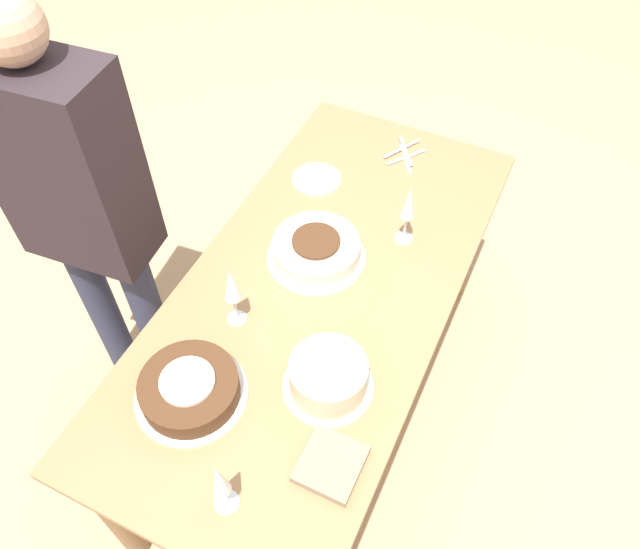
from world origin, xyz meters
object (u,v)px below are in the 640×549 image
object	(u,v)px
cake_front_chocolate	(190,388)
cake_back_decorated	(328,377)
cake_center_white	(316,250)
wine_glass_far	(220,481)
wine_glass_extra	(408,205)
wine_glass_near	(231,287)
person_cutting	(80,201)

from	to	relation	value
cake_front_chocolate	cake_back_decorated	xyz separation A→B (m)	(-0.18, 0.33, 0.02)
cake_center_white	cake_front_chocolate	world-z (taller)	cake_center_white
wine_glass_far	wine_glass_extra	size ratio (longest dim) A/B	0.96
wine_glass_extra	wine_glass_near	bearing A→B (deg)	-32.84
cake_center_white	person_cutting	distance (m)	0.74
cake_front_chocolate	wine_glass_far	size ratio (longest dim) A/B	1.40
wine_glass_far	person_cutting	size ratio (longest dim) A/B	0.14
cake_back_decorated	wine_glass_extra	xyz separation A→B (m)	(-0.61, -0.01, 0.10)
cake_back_decorated	wine_glass_near	distance (m)	0.37
wine_glass_near	wine_glass_extra	distance (m)	0.62
person_cutting	wine_glass_extra	bearing A→B (deg)	22.65
cake_front_chocolate	wine_glass_extra	world-z (taller)	wine_glass_extra
wine_glass_near	cake_center_white	bearing A→B (deg)	161.33
cake_center_white	person_cutting	bearing A→B (deg)	-67.86
wine_glass_near	cake_back_decorated	bearing A→B (deg)	75.34
wine_glass_near	wine_glass_extra	world-z (taller)	wine_glass_extra
cake_center_white	wine_glass_extra	world-z (taller)	wine_glass_extra
cake_back_decorated	cake_front_chocolate	bearing A→B (deg)	-60.58
cake_back_decorated	wine_glass_far	bearing A→B (deg)	-12.58
cake_front_chocolate	wine_glass_extra	bearing A→B (deg)	158.05
wine_glass_near	wine_glass_far	distance (m)	0.55
wine_glass_near	wine_glass_far	size ratio (longest dim) A/B	1.03
wine_glass_far	wine_glass_near	bearing A→B (deg)	-152.39
wine_glass_near	wine_glass_extra	size ratio (longest dim) A/B	0.99
cake_front_chocolate	wine_glass_far	world-z (taller)	wine_glass_far
wine_glass_far	cake_back_decorated	bearing A→B (deg)	167.42
wine_glass_far	cake_center_white	bearing A→B (deg)	-169.79
cake_center_white	wine_glass_near	bearing A→B (deg)	-18.67
wine_glass_near	wine_glass_far	world-z (taller)	wine_glass_near
person_cutting	wine_glass_near	bearing A→B (deg)	-10.43
cake_back_decorated	wine_glass_near	xyz separation A→B (m)	(-0.09, -0.34, 0.10)
cake_center_white	wine_glass_far	xyz separation A→B (m)	(0.81, 0.15, 0.11)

